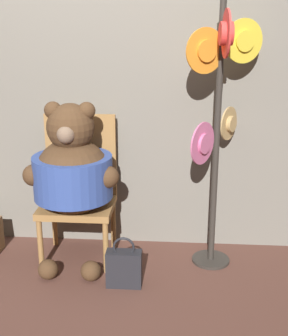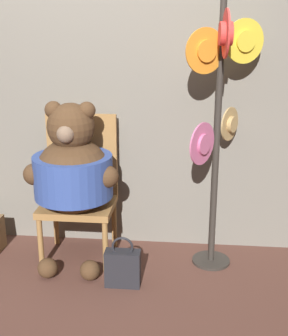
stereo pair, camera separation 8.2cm
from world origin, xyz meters
name	(u,v)px [view 1 (the left image)]	position (x,y,z in m)	size (l,w,h in m)	color
ground_plane	(91,286)	(0.00, 0.00, 0.00)	(14.00, 14.00, 0.00)	brown
wall_back	(103,69)	(0.00, 0.74, 1.38)	(8.00, 0.10, 2.76)	slate
chair	(79,186)	(-0.16, 0.48, 0.55)	(0.53, 0.45, 1.07)	#9E703D
teddy_bear	(73,172)	(-0.16, 0.31, 0.71)	(0.67, 0.60, 1.21)	#4C331E
hat_display_rack	(219,112)	(0.84, 0.37, 1.14)	(0.52, 0.57, 1.88)	#332D28
handbag_on_ground	(124,268)	(0.23, 0.02, 0.14)	(0.24, 0.11, 0.36)	#232328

